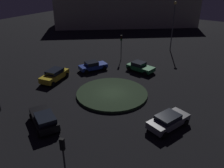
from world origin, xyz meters
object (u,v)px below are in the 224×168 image
car_green (140,67)px  traffic_light_east (63,152)px  car_grey (168,120)px  store_building (125,8)px  streetlamp_west (173,20)px  car_yellow (55,75)px  traffic_light_southwest (121,43)px  car_black (44,119)px  car_blue (93,66)px

car_green → traffic_light_east: (21.48, 5.18, 2.11)m
car_grey → store_building: store_building is taller
car_grey → streetlamp_west: 25.81m
streetlamp_west → store_building: bearing=-129.8°
car_yellow → traffic_light_southwest: bearing=-24.6°
traffic_light_southwest → car_green: bearing=34.2°
traffic_light_southwest → store_building: size_ratio=0.11×
streetlamp_west → car_yellow: bearing=-20.8°
car_black → traffic_light_east: size_ratio=1.18×
car_yellow → traffic_light_southwest: size_ratio=1.13×
car_blue → car_green: bearing=-32.7°
car_grey → traffic_light_east: 11.17m
car_black → car_blue: (-13.98, -4.81, -0.06)m
car_yellow → car_green: car_yellow is taller
car_grey → streetlamp_west: (-23.76, -8.74, 5.01)m
car_grey → car_blue: car_blue is taller
car_yellow → car_black: (8.14, 6.98, -0.03)m
car_green → traffic_light_east: size_ratio=1.08×
car_yellow → car_green: 12.62m
car_blue → streetlamp_west: (-16.24, 6.24, 5.03)m
car_green → traffic_light_east: bearing=-68.7°
car_yellow → car_black: car_yellow is taller
car_grey → traffic_light_east: traffic_light_east is taller
streetlamp_west → store_building: (-16.41, -19.71, -1.38)m
traffic_light_southwest → streetlamp_west: size_ratio=0.48×
car_blue → traffic_light_east: 21.33m
streetlamp_west → car_green: bearing=-0.0°
car_black → car_green: 17.62m
streetlamp_west → traffic_light_east: bearing=8.6°
car_grey → car_blue: 16.76m
car_yellow → store_building: bearing=6.6°
car_yellow → car_blue: car_yellow is taller
streetlamp_west → car_blue: bearing=-21.0°
car_green → traffic_light_southwest: bearing=158.3°
car_grey → car_green: bearing=-123.1°
car_grey → car_black: 12.04m
car_yellow → streetlamp_west: streetlamp_west is taller
car_yellow → car_black: bearing=-149.2°
car_yellow → store_building: store_building is taller
car_grey → car_blue: bearing=-98.0°
car_grey → store_building: size_ratio=0.13×
car_blue → traffic_light_east: traffic_light_east is taller
car_green → car_blue: size_ratio=0.95×
car_black → car_blue: size_ratio=1.04×
car_yellow → traffic_light_east: bearing=-141.4°
car_grey → traffic_light_southwest: (-14.00, -13.88, 2.26)m
car_yellow → car_black: size_ratio=1.02×
car_yellow → traffic_light_southwest: 12.93m
car_yellow → streetlamp_west: bearing=-30.6°
car_black → traffic_light_southwest: (-20.46, -3.72, 2.23)m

